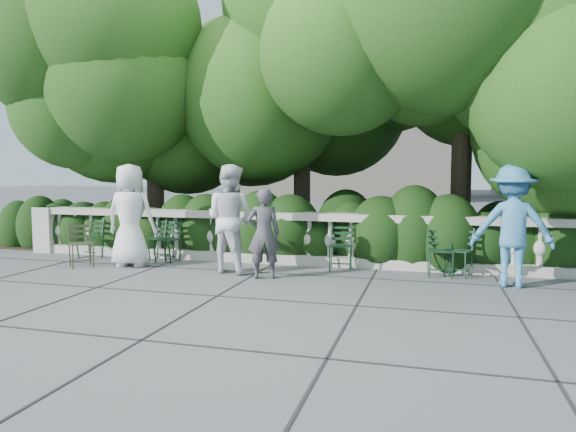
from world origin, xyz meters
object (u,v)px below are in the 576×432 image
(chair_e, at_px, (441,279))
(person_older_blue, at_px, (513,226))
(chair_d, at_px, (340,272))
(person_woman_grey, at_px, (264,234))
(person_casual_man, at_px, (230,219))
(person_businessman, at_px, (130,215))
(chair_f, at_px, (455,278))
(chair_weathered, at_px, (83,268))
(chair_b, at_px, (85,259))
(chair_c, at_px, (158,261))
(chair_a, at_px, (163,263))

(chair_e, xyz_separation_m, person_older_blue, (1.04, -0.29, 0.95))
(chair_d, bearing_deg, person_older_blue, -13.92)
(chair_e, distance_m, person_woman_grey, 3.05)
(chair_d, distance_m, person_older_blue, 2.95)
(chair_e, height_order, person_casual_man, person_casual_man)
(person_businessman, bearing_deg, person_casual_man, 175.08)
(chair_f, relative_size, person_older_blue, 0.44)
(chair_f, relative_size, chair_weathered, 1.00)
(person_businessman, height_order, person_older_blue, person_businessman)
(chair_f, relative_size, person_woman_grey, 0.56)
(chair_f, distance_m, person_casual_man, 3.98)
(person_woman_grey, bearing_deg, person_older_blue, 165.83)
(chair_d, bearing_deg, person_businessman, -177.55)
(chair_b, height_order, person_businessman, person_businessman)
(chair_b, xyz_separation_m, chair_e, (6.97, -0.03, 0.00))
(chair_d, bearing_deg, person_woman_grey, -147.19)
(chair_c, height_order, chair_f, same)
(chair_a, relative_size, chair_weathered, 1.00)
(person_businessman, distance_m, person_older_blue, 6.64)
(chair_d, height_order, chair_f, same)
(chair_d, relative_size, person_businessman, 0.44)
(chair_weathered, distance_m, person_older_blue, 7.46)
(chair_b, bearing_deg, person_businessman, -3.56)
(chair_a, relative_size, chair_e, 1.00)
(chair_d, height_order, person_casual_man, person_casual_man)
(person_casual_man, xyz_separation_m, person_older_blue, (4.64, 0.11, -0.01))
(chair_c, bearing_deg, person_businessman, -107.10)
(chair_e, relative_size, chair_f, 1.00)
(chair_c, bearing_deg, chair_b, -172.94)
(chair_c, relative_size, person_older_blue, 0.44)
(chair_a, relative_size, chair_b, 1.00)
(person_casual_man, bearing_deg, person_businessman, 13.12)
(chair_a, distance_m, chair_d, 3.47)
(chair_c, xyz_separation_m, person_businessman, (-0.19, -0.62, 0.96))
(chair_b, bearing_deg, chair_e, 13.75)
(chair_b, height_order, chair_e, same)
(chair_e, distance_m, person_older_blue, 1.43)
(person_businessman, bearing_deg, person_woman_grey, 167.53)
(chair_c, xyz_separation_m, chair_d, (3.68, -0.09, 0.00))
(chair_f, xyz_separation_m, person_older_blue, (0.81, -0.41, 0.95))
(person_casual_man, relative_size, person_older_blue, 1.01)
(chair_f, bearing_deg, person_woman_grey, -143.15)
(chair_a, height_order, chair_c, same)
(person_businessman, distance_m, person_casual_man, 2.00)
(chair_e, bearing_deg, chair_a, 173.75)
(chair_c, bearing_deg, person_older_blue, -4.07)
(chair_b, distance_m, chair_c, 1.57)
(chair_a, xyz_separation_m, chair_weathered, (-1.15, -0.87, 0.00))
(chair_e, xyz_separation_m, person_businessman, (-5.60, -0.40, 0.96))
(chair_a, height_order, chair_weathered, same)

